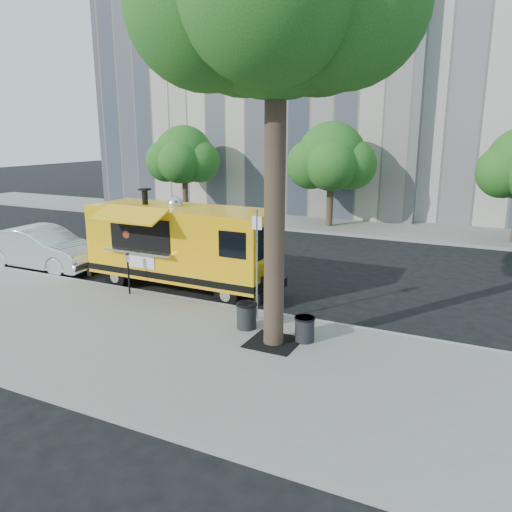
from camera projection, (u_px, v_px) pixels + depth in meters
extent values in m
plane|color=black|center=(234.00, 299.00, 15.63)|extent=(120.00, 120.00, 0.00)
cube|color=gray|center=(156.00, 344.00, 12.12)|extent=(60.00, 6.00, 0.15)
cube|color=#999993|center=(219.00, 306.00, 14.80)|extent=(60.00, 0.14, 0.16)
cube|color=gray|center=(351.00, 226.00, 27.39)|extent=(60.00, 5.00, 0.15)
cube|color=#AFA592|center=(281.00, 32.00, 35.32)|extent=(22.00, 14.00, 24.00)
cylinder|color=#33261C|center=(275.00, 209.00, 11.26)|extent=(0.48, 0.48, 6.50)
cube|color=black|center=(273.00, 342.00, 12.05)|extent=(1.20, 1.20, 0.02)
cylinder|color=#33261C|center=(185.00, 194.00, 30.26)|extent=(0.36, 0.36, 2.60)
sphere|color=#165317|center=(184.00, 154.00, 29.69)|extent=(3.42, 3.42, 3.42)
cylinder|color=#33261C|center=(330.00, 202.00, 26.79)|extent=(0.36, 0.36, 2.60)
sphere|color=#165317|center=(331.00, 156.00, 26.21)|extent=(3.60, 3.60, 3.60)
cylinder|color=silver|center=(257.00, 266.00, 13.22)|extent=(0.06, 0.06, 3.00)
cube|color=white|center=(257.00, 223.00, 12.94)|extent=(0.28, 0.02, 0.35)
cylinder|color=black|center=(129.00, 278.00, 15.57)|extent=(0.06, 0.06, 1.05)
cube|color=silver|center=(128.00, 258.00, 15.41)|extent=(0.10, 0.08, 0.22)
sphere|color=black|center=(127.00, 254.00, 15.38)|extent=(0.11, 0.11, 0.11)
cube|color=#FFB60D|center=(183.00, 242.00, 16.27)|extent=(6.29, 2.19, 2.27)
cube|color=black|center=(184.00, 269.00, 16.49)|extent=(6.31, 2.21, 0.21)
cube|color=black|center=(272.00, 290.00, 15.15)|extent=(0.20, 2.02, 0.29)
cube|color=black|center=(110.00, 265.00, 17.95)|extent=(0.20, 2.02, 0.29)
cube|color=black|center=(270.00, 240.00, 14.81)|extent=(0.07, 1.70, 0.92)
cylinder|color=black|center=(227.00, 295.00, 14.85)|extent=(0.77, 0.28, 0.77)
cylinder|color=black|center=(254.00, 279.00, 16.39)|extent=(0.77, 0.28, 0.77)
cylinder|color=black|center=(117.00, 277.00, 16.69)|extent=(0.77, 0.28, 0.77)
cylinder|color=black|center=(151.00, 264.00, 18.23)|extent=(0.77, 0.28, 0.77)
cube|color=black|center=(141.00, 234.00, 15.69)|extent=(2.32, 0.21, 1.01)
cube|color=silver|center=(139.00, 252.00, 15.68)|extent=(2.52, 0.38, 0.06)
cube|color=#FFB60D|center=(129.00, 215.00, 15.08)|extent=(2.42, 0.94, 0.41)
cube|color=white|center=(141.00, 260.00, 15.82)|extent=(1.06, 0.05, 0.48)
cylinder|color=black|center=(145.00, 197.00, 16.56)|extent=(0.19, 0.19, 0.53)
sphere|color=silver|center=(175.00, 204.00, 16.31)|extent=(0.54, 0.54, 0.54)
sphere|color=#9B3921|center=(134.00, 232.00, 16.18)|extent=(0.81, 0.81, 0.81)
cylinder|color=#FF590C|center=(129.00, 238.00, 16.01)|extent=(0.33, 0.12, 0.33)
imported|color=silver|center=(43.00, 248.00, 18.95)|extent=(4.91, 1.80, 1.61)
cylinder|color=black|center=(247.00, 316.00, 12.88)|extent=(0.51, 0.51, 0.67)
cylinder|color=black|center=(246.00, 304.00, 12.80)|extent=(0.56, 0.56, 0.04)
cylinder|color=black|center=(305.00, 329.00, 12.07)|extent=(0.47, 0.47, 0.61)
cylinder|color=black|center=(305.00, 318.00, 12.00)|extent=(0.51, 0.51, 0.04)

